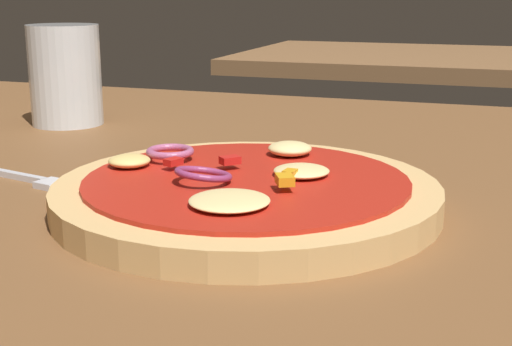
{
  "coord_description": "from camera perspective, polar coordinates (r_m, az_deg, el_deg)",
  "views": [
    {
      "loc": [
        0.2,
        -0.46,
        0.18
      ],
      "look_at": [
        0.04,
        0.0,
        0.05
      ],
      "focal_mm": 50.23,
      "sensor_mm": 36.0,
      "label": 1
    }
  ],
  "objects": [
    {
      "name": "dining_table",
      "position": [
        0.53,
        -3.87,
        -3.5
      ],
      "size": [
        1.3,
        0.98,
        0.03
      ],
      "color": "brown",
      "rests_on": "ground"
    },
    {
      "name": "pizza",
      "position": [
        0.49,
        -0.82,
        -1.57
      ],
      "size": [
        0.26,
        0.26,
        0.03
      ],
      "color": "tan",
      "rests_on": "dining_table"
    },
    {
      "name": "fork",
      "position": [
        0.59,
        -18.32,
        -0.36
      ],
      "size": [
        0.17,
        0.05,
        0.01
      ],
      "color": "silver",
      "rests_on": "dining_table"
    },
    {
      "name": "beer_glass",
      "position": [
        0.81,
        -14.91,
        7.06
      ],
      "size": [
        0.08,
        0.08,
        0.11
      ],
      "color": "silver",
      "rests_on": "dining_table"
    },
    {
      "name": "background_table",
      "position": [
        1.68,
        12.64,
        8.73
      ],
      "size": [
        0.77,
        0.56,
        0.03
      ],
      "color": "brown",
      "rests_on": "ground"
    }
  ]
}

